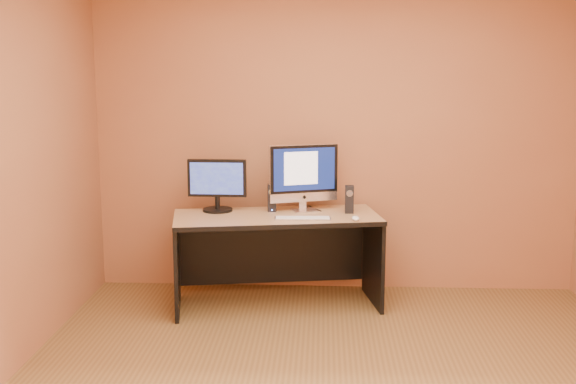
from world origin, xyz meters
TOP-DOWN VIEW (x-y plane):
  - walls at (0.00, 0.00)m, footprint 4.00×4.00m
  - desk at (-0.46, 1.48)m, footprint 1.68×0.95m
  - imac at (-0.24, 1.65)m, footprint 0.60×0.38m
  - second_monitor at (-0.94, 1.61)m, footprint 0.48×0.25m
  - speaker_left at (-0.50, 1.63)m, footprint 0.07×0.08m
  - speaker_right at (0.11, 1.59)m, footprint 0.07×0.07m
  - keyboard at (-0.25, 1.34)m, footprint 0.43×0.13m
  - mouse at (0.15, 1.32)m, footprint 0.07×0.11m
  - cable_a at (-0.16, 1.73)m, footprint 0.10×0.20m
  - cable_b at (-0.22, 1.78)m, footprint 0.02×0.18m

SIDE VIEW (x-z plane):
  - desk at x=-0.46m, z-range 0.00..0.73m
  - cable_a at x=-0.16m, z-range 0.73..0.74m
  - cable_b at x=-0.22m, z-range 0.73..0.74m
  - keyboard at x=-0.25m, z-range 0.73..0.75m
  - mouse at x=0.15m, z-range 0.73..0.77m
  - speaker_left at x=-0.50m, z-range 0.73..0.95m
  - speaker_right at x=0.11m, z-range 0.73..0.95m
  - second_monitor at x=-0.94m, z-range 0.73..1.15m
  - imac at x=-0.24m, z-range 0.73..1.27m
  - walls at x=0.00m, z-range 0.00..2.60m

